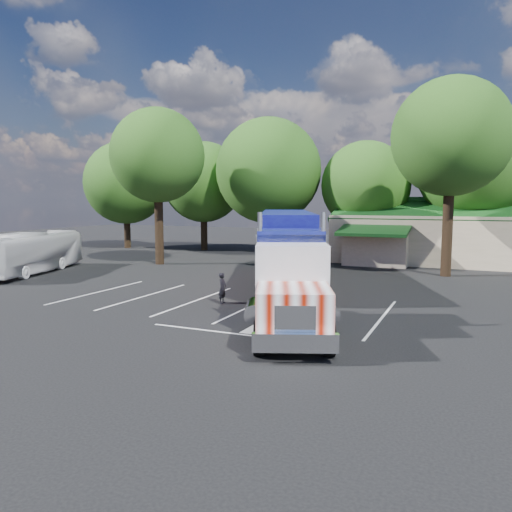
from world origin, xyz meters
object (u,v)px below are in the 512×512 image
at_px(bicycle, 310,264).
at_px(tour_bus, 32,253).
at_px(woman, 222,288).
at_px(semi_truck, 287,246).
at_px(silver_sedan, 405,255).

height_order(bicycle, tour_bus, tour_bus).
height_order(woman, tour_bus, tour_bus).
distance_m(semi_truck, bicycle, 10.49).
bearing_deg(tour_bus, semi_truck, -17.42).
bearing_deg(semi_truck, bicycle, 78.86).
height_order(semi_truck, tour_bus, semi_truck).
distance_m(semi_truck, tour_bus, 19.67).
xyz_separation_m(semi_truck, bicycle, (-1.84, 10.07, -2.29)).
height_order(semi_truck, bicycle, semi_truck).
bearing_deg(tour_bus, silver_sedan, 16.43).
xyz_separation_m(semi_truck, tour_bus, (-19.64, 0.12, -1.22)).
distance_m(semi_truck, woman, 4.82).
bearing_deg(silver_sedan, tour_bus, 140.27).
bearing_deg(woman, tour_bus, 73.54).
distance_m(semi_truck, silver_sedan, 16.79).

